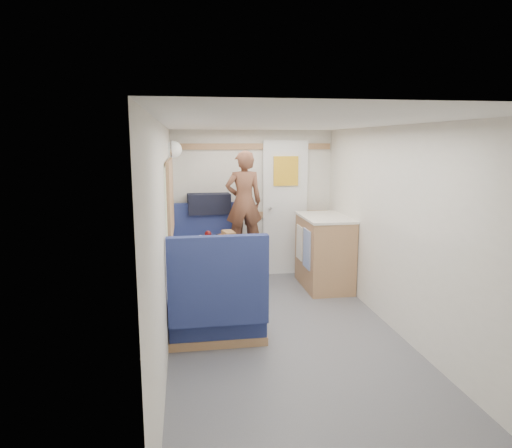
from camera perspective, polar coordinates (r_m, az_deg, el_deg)
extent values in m
plane|color=#515156|center=(4.41, 4.04, -14.48)|extent=(4.50, 4.50, 0.00)
plane|color=silver|center=(4.01, 4.41, 12.45)|extent=(4.50, 4.50, 0.00)
cube|color=silver|center=(6.28, -0.43, 2.53)|extent=(2.20, 0.02, 2.00)
cube|color=silver|center=(4.00, -11.34, -2.15)|extent=(0.02, 4.50, 2.00)
cube|color=silver|center=(4.47, 18.08, -1.14)|extent=(0.02, 4.50, 2.00)
cube|color=#966943|center=(6.28, -0.40, 1.15)|extent=(2.15, 0.02, 0.08)
cube|color=#966943|center=(6.20, -0.41, 9.67)|extent=(2.15, 0.02, 0.08)
cube|color=#B7C1A3|center=(4.94, -10.75, 3.17)|extent=(0.04, 1.30, 0.72)
cube|color=white|center=(6.34, 3.64, 1.95)|extent=(0.62, 0.04, 1.86)
cube|color=gold|center=(6.26, 3.75, 6.63)|extent=(0.34, 0.03, 0.40)
cylinder|color=silver|center=(6.24, 1.77, 2.02)|extent=(0.04, 0.10, 0.04)
cube|color=white|center=(5.04, -5.65, -2.91)|extent=(0.62, 0.92, 0.04)
cylinder|color=silver|center=(5.13, -5.58, -6.72)|extent=(0.08, 0.08, 0.66)
cylinder|color=silver|center=(5.24, -5.52, -10.23)|extent=(0.36, 0.36, 0.03)
cube|color=navy|center=(5.93, -6.02, -5.63)|extent=(0.88, 0.50, 0.45)
cube|color=navy|center=(6.11, -6.23, -1.08)|extent=(0.88, 0.10, 0.80)
cube|color=#966943|center=(5.99, -5.99, -7.34)|extent=(0.90, 0.52, 0.08)
cube|color=navy|center=(4.42, -4.92, -11.28)|extent=(0.88, 0.50, 0.45)
cube|color=navy|center=(4.01, -4.73, -7.10)|extent=(0.88, 0.10, 0.80)
cube|color=#966943|center=(4.49, -4.88, -13.48)|extent=(0.90, 0.52, 0.08)
cube|color=#966943|center=(6.10, -6.29, 1.11)|extent=(0.90, 0.14, 0.04)
sphere|color=white|center=(5.75, -10.27, 9.16)|extent=(0.20, 0.20, 0.20)
cube|color=#966943|center=(5.89, 8.52, -3.55)|extent=(0.54, 0.90, 0.90)
cube|color=silver|center=(5.80, 8.64, 0.82)|extent=(0.56, 0.92, 0.03)
cube|color=#5972B2|center=(5.62, 6.37, -3.12)|extent=(0.01, 0.30, 0.48)
cube|color=silver|center=(5.96, 5.46, -2.33)|extent=(0.01, 0.28, 0.44)
imported|color=brown|center=(5.77, -1.53, 2.77)|extent=(0.49, 0.34, 1.29)
cube|color=black|center=(6.08, -5.90, 2.55)|extent=(0.57, 0.30, 0.27)
cube|color=white|center=(4.83, -3.85, -3.11)|extent=(0.36, 0.42, 0.02)
sphere|color=orange|center=(4.98, -4.92, -2.14)|extent=(0.08, 0.08, 0.08)
cube|color=#F4DF8D|center=(4.68, -5.60, -3.24)|extent=(0.13, 0.10, 0.04)
cylinder|color=white|center=(5.03, -5.99, -2.67)|extent=(0.06, 0.06, 0.01)
cylinder|color=white|center=(5.02, -6.00, -2.09)|extent=(0.01, 0.01, 0.10)
sphere|color=#440709|center=(5.01, -6.02, -1.25)|extent=(0.08, 0.08, 0.08)
cylinder|color=white|center=(4.68, -8.17, -3.02)|extent=(0.07, 0.07, 0.12)
cylinder|color=#8F4F14|center=(5.12, -4.37, -1.88)|extent=(0.07, 0.07, 0.10)
cylinder|color=black|center=(5.21, -4.86, -1.74)|extent=(0.03, 0.03, 0.09)
cylinder|color=silver|center=(5.14, -6.94, -1.92)|extent=(0.04, 0.04, 0.09)
cube|color=brown|center=(5.36, -3.46, -1.37)|extent=(0.16, 0.24, 0.09)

